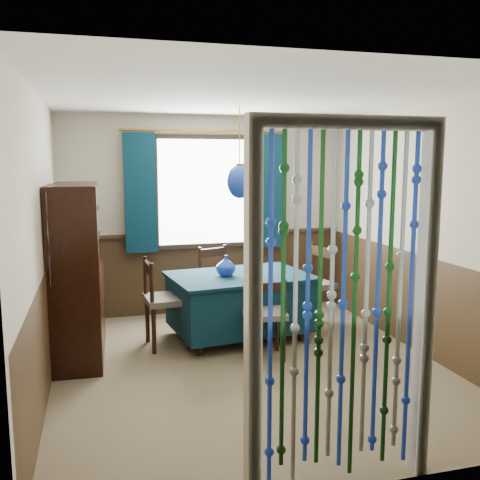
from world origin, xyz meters
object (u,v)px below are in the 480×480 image
object	(u,v)px
sideboard	(78,297)
pendant_lamp	(240,182)
bowl_shelf	(81,242)
vase_sideboard	(83,257)
dining_table	(240,301)
chair_near	(265,315)
chair_left	(164,300)
chair_right	(311,285)
vase_table	(226,266)
chair_far	(219,282)

from	to	relation	value
sideboard	pendant_lamp	size ratio (longest dim) A/B	1.79
sideboard	bowl_shelf	world-z (taller)	sideboard
bowl_shelf	vase_sideboard	size ratio (longest dim) A/B	1.18
dining_table	chair_near	world-z (taller)	chair_near
chair_left	vase_sideboard	world-z (taller)	vase_sideboard
dining_table	bowl_shelf	world-z (taller)	bowl_shelf
chair_left	chair_right	world-z (taller)	chair_right
vase_table	chair_right	bearing A→B (deg)	7.49
bowl_shelf	vase_sideboard	xyz separation A→B (m)	(0.00, 0.66, -0.26)
pendant_lamp	chair_far	bearing A→B (deg)	95.02
pendant_lamp	vase_table	bearing A→B (deg)	-176.07
chair_near	vase_sideboard	size ratio (longest dim) A/B	4.94
chair_far	bowl_shelf	size ratio (longest dim) A/B	4.59
dining_table	bowl_shelf	xyz separation A→B (m)	(-1.63, -0.42, 0.78)
chair_right	dining_table	bearing A→B (deg)	85.23
chair_left	pendant_lamp	world-z (taller)	pendant_lamp
chair_near	vase_sideboard	distance (m)	2.00
chair_far	sideboard	distance (m)	1.81
dining_table	pendant_lamp	world-z (taller)	pendant_lamp
dining_table	chair_far	size ratio (longest dim) A/B	1.77
chair_near	chair_right	xyz separation A→B (m)	(0.82, 0.79, 0.07)
sideboard	chair_left	bearing A→B (deg)	3.31
vase_table	chair_left	bearing A→B (deg)	-175.98
chair_far	dining_table	bearing A→B (deg)	74.97
chair_near	pendant_lamp	world-z (taller)	pendant_lamp
chair_right	bowl_shelf	bearing A→B (deg)	89.26
chair_near	vase_table	size ratio (longest dim) A/B	4.04
dining_table	vase_table	size ratio (longest dim) A/B	7.84
chair_far	chair_left	xyz separation A→B (m)	(-0.77, -0.77, 0.02)
chair_far	pendant_lamp	world-z (taller)	pendant_lamp
chair_right	sideboard	bearing A→B (deg)	81.58
chair_left	pendant_lamp	bearing A→B (deg)	89.85
sideboard	pendant_lamp	distance (m)	2.03
dining_table	chair_right	distance (m)	0.91
chair_left	vase_sideboard	distance (m)	0.96
pendant_lamp	vase_sideboard	distance (m)	1.82
chair_far	vase_table	world-z (taller)	vase_table
chair_near	pendant_lamp	xyz separation A→B (m)	(-0.08, 0.67, 1.28)
chair_left	chair_near	bearing A→B (deg)	52.02
chair_right	pendant_lamp	bearing A→B (deg)	85.23
chair_near	chair_left	world-z (taller)	chair_left
chair_right	pendant_lamp	size ratio (longest dim) A/B	1.01
chair_far	chair_left	size ratio (longest dim) A/B	0.96
chair_right	vase_table	distance (m)	1.10
pendant_lamp	sideboard	bearing A→B (deg)	-177.47
chair_near	dining_table	bearing A→B (deg)	103.64
chair_far	vase_sideboard	world-z (taller)	vase_sideboard
chair_near	chair_right	size ratio (longest dim) A/B	0.85
dining_table	chair_near	xyz separation A→B (m)	(0.08, -0.67, 0.02)
bowl_shelf	vase_table	bearing A→B (deg)	15.36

